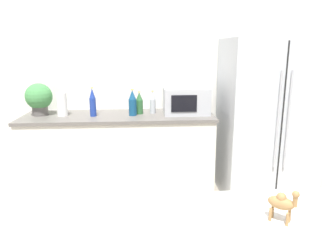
{
  "coord_description": "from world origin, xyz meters",
  "views": [
    {
      "loc": [
        -0.19,
        -0.75,
        1.6
      ],
      "look_at": [
        -0.03,
        1.36,
        1.1
      ],
      "focal_mm": 32.0,
      "sensor_mm": 36.0,
      "label": 1
    }
  ],
  "objects_px": {
    "paper_towel_roll": "(62,104)",
    "back_bottle_1": "(139,103)",
    "microwave": "(186,101)",
    "potted_plant": "(39,98)",
    "back_bottle_2": "(93,103)",
    "back_bottle_0": "(153,103)",
    "back_bottle_3": "(133,103)",
    "refrigerator": "(266,120)",
    "camel_figurine": "(282,202)"
  },
  "relations": [
    {
      "from": "paper_towel_roll",
      "to": "camel_figurine",
      "type": "bearing_deg",
      "value": -56.41
    },
    {
      "from": "back_bottle_2",
      "to": "refrigerator",
      "type": "bearing_deg",
      "value": -1.08
    },
    {
      "from": "microwave",
      "to": "back_bottle_3",
      "type": "height_order",
      "value": "microwave"
    },
    {
      "from": "microwave",
      "to": "back_bottle_0",
      "type": "distance_m",
      "value": 0.36
    },
    {
      "from": "refrigerator",
      "to": "microwave",
      "type": "height_order",
      "value": "refrigerator"
    },
    {
      "from": "refrigerator",
      "to": "camel_figurine",
      "type": "height_order",
      "value": "refrigerator"
    },
    {
      "from": "microwave",
      "to": "back_bottle_0",
      "type": "height_order",
      "value": "microwave"
    },
    {
      "from": "potted_plant",
      "to": "microwave",
      "type": "distance_m",
      "value": 1.55
    },
    {
      "from": "refrigerator",
      "to": "back_bottle_1",
      "type": "height_order",
      "value": "refrigerator"
    },
    {
      "from": "potted_plant",
      "to": "microwave",
      "type": "relative_size",
      "value": 0.7
    },
    {
      "from": "refrigerator",
      "to": "potted_plant",
      "type": "bearing_deg",
      "value": 177.04
    },
    {
      "from": "potted_plant",
      "to": "back_bottle_0",
      "type": "bearing_deg",
      "value": 0.63
    },
    {
      "from": "back_bottle_0",
      "to": "back_bottle_1",
      "type": "height_order",
      "value": "back_bottle_0"
    },
    {
      "from": "back_bottle_1",
      "to": "back_bottle_3",
      "type": "relative_size",
      "value": 0.87
    },
    {
      "from": "paper_towel_roll",
      "to": "back_bottle_2",
      "type": "xyz_separation_m",
      "value": [
        0.32,
        -0.04,
        0.02
      ]
    },
    {
      "from": "back_bottle_0",
      "to": "back_bottle_3",
      "type": "bearing_deg",
      "value": -155.65
    },
    {
      "from": "potted_plant",
      "to": "paper_towel_roll",
      "type": "distance_m",
      "value": 0.25
    },
    {
      "from": "paper_towel_roll",
      "to": "back_bottle_3",
      "type": "distance_m",
      "value": 0.73
    },
    {
      "from": "paper_towel_roll",
      "to": "back_bottle_0",
      "type": "height_order",
      "value": "back_bottle_0"
    },
    {
      "from": "refrigerator",
      "to": "back_bottle_3",
      "type": "bearing_deg",
      "value": 178.35
    },
    {
      "from": "potted_plant",
      "to": "camel_figurine",
      "type": "distance_m",
      "value": 2.71
    },
    {
      "from": "potted_plant",
      "to": "paper_towel_roll",
      "type": "bearing_deg",
      "value": -10.82
    },
    {
      "from": "back_bottle_3",
      "to": "back_bottle_0",
      "type": "bearing_deg",
      "value": 24.35
    },
    {
      "from": "microwave",
      "to": "back_bottle_2",
      "type": "bearing_deg",
      "value": -175.83
    },
    {
      "from": "back_bottle_0",
      "to": "back_bottle_3",
      "type": "relative_size",
      "value": 0.89
    },
    {
      "from": "paper_towel_roll",
      "to": "camel_figurine",
      "type": "height_order",
      "value": "paper_towel_roll"
    },
    {
      "from": "potted_plant",
      "to": "back_bottle_2",
      "type": "height_order",
      "value": "potted_plant"
    },
    {
      "from": "back_bottle_0",
      "to": "back_bottle_1",
      "type": "xyz_separation_m",
      "value": [
        -0.14,
        -0.02,
        -0.0
      ]
    },
    {
      "from": "back_bottle_3",
      "to": "camel_figurine",
      "type": "relative_size",
      "value": 1.89
    },
    {
      "from": "potted_plant",
      "to": "back_bottle_2",
      "type": "relative_size",
      "value": 1.12
    },
    {
      "from": "paper_towel_roll",
      "to": "back_bottle_3",
      "type": "xyz_separation_m",
      "value": [
        0.73,
        -0.04,
        0.01
      ]
    },
    {
      "from": "potted_plant",
      "to": "back_bottle_1",
      "type": "bearing_deg",
      "value": -0.37
    },
    {
      "from": "microwave",
      "to": "camel_figurine",
      "type": "distance_m",
      "value": 2.14
    },
    {
      "from": "camel_figurine",
      "to": "potted_plant",
      "type": "bearing_deg",
      "value": 127.3
    },
    {
      "from": "back_bottle_2",
      "to": "back_bottle_3",
      "type": "height_order",
      "value": "back_bottle_2"
    },
    {
      "from": "microwave",
      "to": "potted_plant",
      "type": "bearing_deg",
      "value": 179.32
    },
    {
      "from": "back_bottle_1",
      "to": "camel_figurine",
      "type": "height_order",
      "value": "back_bottle_1"
    },
    {
      "from": "refrigerator",
      "to": "potted_plant",
      "type": "relative_size",
      "value": 5.09
    },
    {
      "from": "back_bottle_1",
      "to": "potted_plant",
      "type": "bearing_deg",
      "value": 179.63
    },
    {
      "from": "back_bottle_2",
      "to": "back_bottle_1",
      "type": "bearing_deg",
      "value": 9.85
    },
    {
      "from": "back_bottle_0",
      "to": "back_bottle_3",
      "type": "height_order",
      "value": "back_bottle_3"
    },
    {
      "from": "microwave",
      "to": "back_bottle_2",
      "type": "distance_m",
      "value": 0.98
    },
    {
      "from": "back_bottle_2",
      "to": "camel_figurine",
      "type": "xyz_separation_m",
      "value": [
        1.08,
        -2.07,
        -0.05
      ]
    },
    {
      "from": "back_bottle_2",
      "to": "potted_plant",
      "type": "bearing_deg",
      "value": 170.99
    },
    {
      "from": "camel_figurine",
      "to": "back_bottle_1",
      "type": "bearing_deg",
      "value": 105.54
    },
    {
      "from": "microwave",
      "to": "back_bottle_1",
      "type": "height_order",
      "value": "microwave"
    },
    {
      "from": "back_bottle_0",
      "to": "back_bottle_3",
      "type": "distance_m",
      "value": 0.23
    },
    {
      "from": "paper_towel_roll",
      "to": "back_bottle_1",
      "type": "bearing_deg",
      "value": 2.81
    },
    {
      "from": "paper_towel_roll",
      "to": "back_bottle_1",
      "type": "relative_size",
      "value": 1.0
    },
    {
      "from": "camel_figurine",
      "to": "back_bottle_0",
      "type": "bearing_deg",
      "value": 101.83
    }
  ]
}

